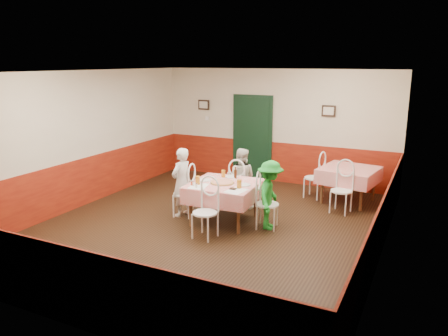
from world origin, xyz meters
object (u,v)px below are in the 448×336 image
at_px(beer_bottle, 235,173).
at_px(chair_second_a, 314,178).
at_px(chair_right, 267,204).
at_px(chair_second_b, 341,191).
at_px(diner_far, 241,178).
at_px(diner_right, 270,195).
at_px(wallet, 233,189).
at_px(glass_b, 239,184).
at_px(chair_near, 205,213).
at_px(chair_left, 184,194).
at_px(pizza, 222,182).
at_px(chair_far, 240,187).
at_px(glass_c, 223,174).
at_px(diner_left, 182,182).
at_px(main_table, 224,203).
at_px(second_table, 348,185).
at_px(glass_a, 198,180).

bearing_deg(beer_bottle, chair_second_a, 59.23).
relative_size(chair_right, chair_second_b, 1.00).
relative_size(diner_far, diner_right, 0.99).
bearing_deg(wallet, chair_second_b, 45.43).
height_order(glass_b, diner_right, diner_right).
relative_size(chair_right, glass_b, 5.75).
bearing_deg(chair_near, chair_left, 142.19).
height_order(chair_second_a, diner_far, diner_far).
height_order(pizza, wallet, pizza).
bearing_deg(chair_near, chair_far, 97.19).
xyz_separation_m(glass_c, diner_left, (-0.70, -0.43, -0.15)).
distance_m(glass_b, wallet, 0.15).
bearing_deg(chair_second_b, main_table, -132.85).
distance_m(main_table, beer_bottle, 0.63).
bearing_deg(diner_far, pizza, 81.38).
bearing_deg(second_table, chair_far, -144.43).
bearing_deg(chair_second_b, glass_c, -143.03).
height_order(main_table, chair_near, chair_near).
xyz_separation_m(chair_second_a, glass_c, (-1.34, -1.86, 0.38)).
bearing_deg(main_table, diner_far, 93.30).
relative_size(chair_near, chair_second_a, 1.00).
bearing_deg(main_table, glass_a, -143.68).
height_order(wallet, diner_right, diner_right).
bearing_deg(diner_left, pizza, 102.71).
distance_m(chair_left, chair_second_a, 3.03).
xyz_separation_m(glass_a, diner_left, (-0.50, 0.24, -0.16)).
distance_m(glass_c, diner_far, 0.58).
bearing_deg(glass_c, diner_far, 74.41).
relative_size(chair_left, diner_far, 0.72).
bearing_deg(chair_second_a, main_table, -18.03).
bearing_deg(chair_right, diner_right, -96.81).
height_order(main_table, wallet, wallet).
distance_m(glass_b, diner_far, 1.19).
relative_size(chair_second_b, wallet, 8.18).
bearing_deg(glass_c, pizza, -66.64).
distance_m(second_table, diner_far, 2.37).
distance_m(wallet, diner_left, 1.25).
height_order(chair_second_b, diner_left, diner_left).
bearing_deg(glass_a, chair_near, -51.15).
height_order(chair_right, glass_b, glass_b).
height_order(chair_right, chair_near, same).
bearing_deg(beer_bottle, chair_far, 102.39).
bearing_deg(glass_b, chair_second_a, 72.81).
relative_size(chair_right, pizza, 2.12).
height_order(main_table, diner_left, diner_left).
bearing_deg(glass_b, pizza, 158.88).
height_order(glass_a, glass_c, glass_a).
height_order(chair_far, diner_far, diner_far).
bearing_deg(chair_right, chair_second_b, -46.06).
xyz_separation_m(main_table, beer_bottle, (0.05, 0.40, 0.49)).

